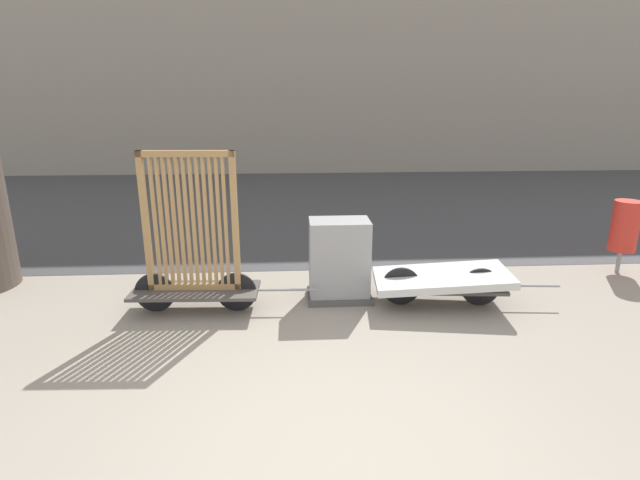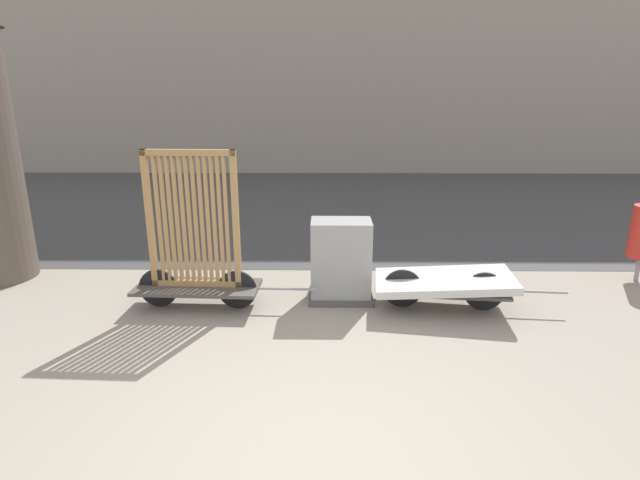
# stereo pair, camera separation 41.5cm
# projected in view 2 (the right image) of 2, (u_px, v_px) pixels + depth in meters

# --- Properties ---
(ground_plane) EXTENTS (60.00, 60.00, 0.00)m
(ground_plane) POSITION_uv_depth(u_px,v_px,m) (315.00, 461.00, 3.57)
(ground_plane) COLOR gray
(road_strip) EXTENTS (56.00, 9.27, 0.01)m
(road_strip) POSITION_uv_depth(u_px,v_px,m) (323.00, 203.00, 11.84)
(road_strip) COLOR #424244
(road_strip) RESTS_ON ground_plane
(building_facade) EXTENTS (48.00, 4.00, 10.68)m
(building_facade) POSITION_uv_depth(u_px,v_px,m) (325.00, 5.00, 16.68)
(building_facade) COLOR #9E9384
(building_facade) RESTS_ON ground_plane
(bike_cart_with_bedframe) EXTENTS (2.21, 0.65, 1.92)m
(bike_cart_with_bedframe) POSITION_uv_depth(u_px,v_px,m) (195.00, 252.00, 5.94)
(bike_cart_with_bedframe) COLOR #4C4742
(bike_cart_with_bedframe) RESTS_ON ground_plane
(bike_cart_with_mattress) EXTENTS (2.29, 0.98, 0.48)m
(bike_cart_with_mattress) POSITION_uv_depth(u_px,v_px,m) (444.00, 283.00, 6.01)
(bike_cart_with_mattress) COLOR #4C4742
(bike_cart_with_mattress) RESTS_ON ground_plane
(utility_cabinet) EXTENTS (0.80, 0.54, 1.03)m
(utility_cabinet) POSITION_uv_depth(u_px,v_px,m) (341.00, 264.00, 6.24)
(utility_cabinet) COLOR #4C4C4C
(utility_cabinet) RESTS_ON ground_plane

